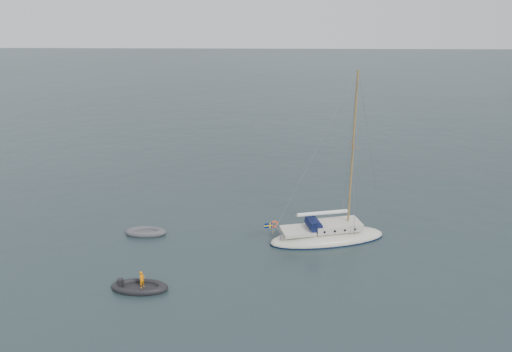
{
  "coord_description": "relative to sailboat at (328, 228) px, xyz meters",
  "views": [
    {
      "loc": [
        -1.48,
        -29.93,
        16.0
      ],
      "look_at": [
        -2.35,
        0.0,
        5.43
      ],
      "focal_mm": 35.0,
      "sensor_mm": 36.0,
      "label": 1
    }
  ],
  "objects": [
    {
      "name": "dinghy",
      "position": [
        -13.05,
        0.53,
        -0.75
      ],
      "size": [
        2.97,
        1.34,
        0.43
      ],
      "rotation": [
        0.0,
        0.0,
        0.0
      ],
      "color": "#505055",
      "rests_on": "ground"
    },
    {
      "name": "rib",
      "position": [
        -11.68,
        -6.76,
        -0.74
      ],
      "size": [
        3.38,
        1.53,
        1.23
      ],
      "rotation": [
        0.0,
        0.0,
        -0.03
      ],
      "color": "black",
      "rests_on": "ground"
    },
    {
      "name": "ground",
      "position": [
        -2.64,
        -1.93,
        -0.94
      ],
      "size": [
        300.0,
        300.0,
        0.0
      ],
      "primitive_type": "plane",
      "color": "black",
      "rests_on": "ground"
    },
    {
      "name": "sailboat",
      "position": [
        0.0,
        0.0,
        0.0
      ],
      "size": [
        8.72,
        2.62,
        12.42
      ],
      "rotation": [
        0.0,
        0.0,
        0.23
      ],
      "color": "beige",
      "rests_on": "ground"
    }
  ]
}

